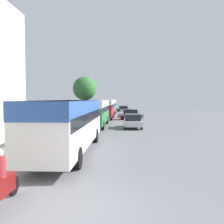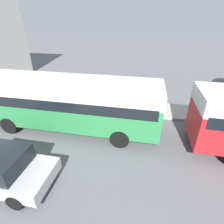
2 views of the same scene
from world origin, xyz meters
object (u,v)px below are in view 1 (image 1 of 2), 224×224
at_px(bus_rear, 109,105).
at_px(bus_lead, 70,119).
at_px(bus_following, 95,110).
at_px(motorcycle_behind_lead, 1,183).
at_px(car_crossing, 133,121).
at_px(pedestrian_near_curb, 80,115).
at_px(car_distant, 123,109).
at_px(car_far_curb, 130,114).
at_px(bus_third_in_line, 105,106).

bearing_deg(bus_rear, bus_lead, -90.03).
relative_size(bus_lead, bus_following, 1.10).
bearing_deg(motorcycle_behind_lead, car_crossing, 77.30).
distance_m(bus_lead, bus_following, 13.90).
xyz_separation_m(bus_lead, bus_rear, (0.02, 38.39, -0.03)).
xyz_separation_m(motorcycle_behind_lead, pedestrian_near_curb, (-2.41, 26.32, 0.35)).
bearing_deg(pedestrian_near_curb, car_distant, 79.08).
xyz_separation_m(car_crossing, car_distant, (-1.18, 36.04, -0.05)).
relative_size(bus_following, car_crossing, 2.29).
bearing_deg(pedestrian_near_curb, bus_lead, -81.42).
distance_m(car_crossing, car_far_curb, 10.99).
relative_size(car_crossing, car_distant, 1.16).
distance_m(bus_following, car_far_curb, 10.76).
height_order(bus_lead, bus_following, bus_lead).
xyz_separation_m(bus_lead, bus_third_in_line, (0.12, 25.27, -0.01)).
xyz_separation_m(bus_third_in_line, motorcycle_behind_lead, (-0.55, -32.76, -1.31)).
height_order(bus_lead, bus_rear, bus_lead).
distance_m(bus_lead, motorcycle_behind_lead, 7.62).
xyz_separation_m(bus_following, motorcycle_behind_lead, (-0.23, -21.40, -1.26)).
xyz_separation_m(bus_lead, motorcycle_behind_lead, (-0.43, -7.50, -1.32)).
distance_m(bus_third_in_line, bus_rear, 13.12).
xyz_separation_m(bus_following, car_far_curb, (4.32, 9.78, -1.14)).
height_order(bus_lead, car_far_curb, bus_lead).
distance_m(bus_rear, car_crossing, 26.05).
height_order(bus_following, bus_third_in_line, bus_third_in_line).
relative_size(car_distant, pedestrian_near_curb, 2.24).
height_order(bus_rear, pedestrian_near_curb, bus_rear).
distance_m(bus_following, car_crossing, 4.63).
xyz_separation_m(car_far_curb, pedestrian_near_curb, (-6.96, -4.86, 0.23)).
relative_size(bus_lead, car_far_curb, 2.93).
distance_m(bus_following, motorcycle_behind_lead, 21.43).
distance_m(bus_lead, bus_rear, 38.39).
bearing_deg(bus_rear, bus_following, -90.52).
xyz_separation_m(bus_lead, bus_following, (-0.20, 13.90, -0.05)).
xyz_separation_m(bus_lead, car_far_curb, (4.12, 23.68, -1.20)).
relative_size(bus_lead, car_crossing, 2.52).
relative_size(bus_following, car_far_curb, 2.66).
height_order(bus_following, car_crossing, bus_following).
height_order(bus_rear, motorcycle_behind_lead, bus_rear).
bearing_deg(car_far_curb, pedestrian_near_curb, -55.09).
height_order(bus_following, bus_rear, bus_rear).
distance_m(bus_following, pedestrian_near_curb, 5.66).
bearing_deg(bus_following, car_crossing, -15.64).
bearing_deg(motorcycle_behind_lead, bus_rear, 89.43).
distance_m(bus_third_in_line, pedestrian_near_curb, 7.16).
bearing_deg(motorcycle_behind_lead, bus_following, 89.38).
bearing_deg(car_far_curb, bus_lead, -9.87).
bearing_deg(car_crossing, bus_lead, 72.03).
xyz_separation_m(bus_lead, car_crossing, (4.11, 12.69, -1.21)).
height_order(motorcycle_behind_lead, car_crossing, motorcycle_behind_lead).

